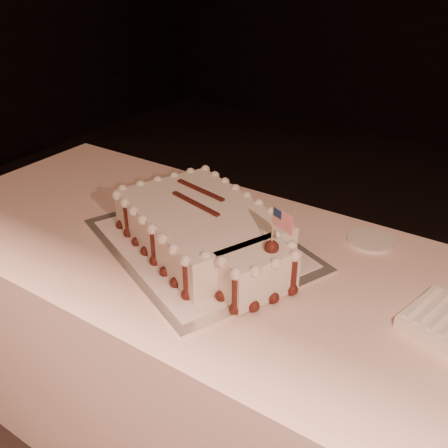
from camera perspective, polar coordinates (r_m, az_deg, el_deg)
The scene contains 6 objects.
room_shell at distance 0.55m, azimuth -16.63°, elevation 18.57°, with size 6.10×8.10×2.90m.
banquet_table at distance 1.52m, azimuth 7.29°, elevation -18.05°, with size 2.40×0.80×0.75m, color #FAD1C2.
cake_board at distance 1.41m, azimuth -2.71°, elevation -2.34°, with size 0.62×0.46×0.01m, color white.
doily at distance 1.40m, azimuth -2.72°, elevation -2.17°, with size 0.55×0.42×0.00m, color white.
sheet_cake at distance 1.35m, azimuth -2.07°, elevation -0.75°, with size 0.61×0.48×0.23m.
side_plate at distance 1.48m, azimuth 16.38°, elevation -1.81°, with size 0.13×0.13×0.01m, color white.
Camera 1 is at (0.41, -0.35, 1.49)m, focal length 40.00 mm.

